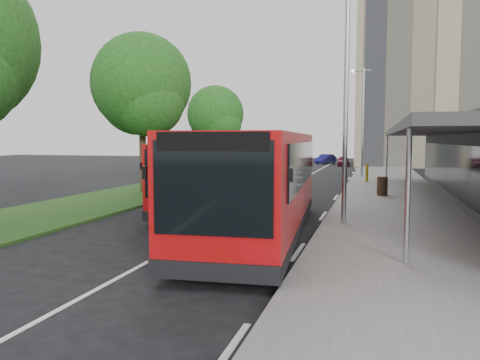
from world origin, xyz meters
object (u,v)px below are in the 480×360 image
Objects in this scene: bollard at (367,173)px; litter_bin at (382,186)px; tree_mid at (142,90)px; lamp_post_far at (362,115)px; car_near at (344,161)px; car_far at (326,159)px; bus_second at (223,175)px; bus_main at (259,184)px; tree_far at (215,118)px; lamp_post_near at (344,85)px.

litter_bin is at bearing -83.34° from bollard.
tree_mid reaches higher than bollard.
car_near is (-2.34, 16.71, -4.16)m from lamp_post_far.
tree_mid reaches higher than car_far.
bus_second is at bearing -34.78° from tree_mid.
bus_main reaches higher than bus_second.
tree_mid is at bearing -90.00° from tree_far.
bus_main is (8.84, -21.35, -3.02)m from tree_far.
bus_second is at bearing -141.20° from litter_bin.
tree_mid is 1.21× the size of tree_far.
tree_far is 11.17m from lamp_post_far.
car_near is at bearing 97.98° from lamp_post_far.
car_far is at bearing 101.87° from bollard.
car_far is at bearing 116.20° from car_near.
litter_bin is (12.55, 1.15, -4.95)m from tree_mid.
tree_mid is 2.65× the size of car_near.
car_far is (-2.44, 43.09, -1.02)m from bus_main.
lamp_post_near and lamp_post_far have the same top height.
tree_far reaches higher than bollard.
litter_bin is (6.58, 5.29, -0.81)m from bus_second.
car_near is (-2.88, 20.96, -0.17)m from bollard.
car_far is (6.40, 21.74, -4.04)m from tree_far.
lamp_post_far reaches higher than tree_far.
car_near is at bearing 97.52° from litter_bin.
lamp_post_far is (11.13, 12.95, -0.85)m from tree_mid.
tree_far reaches higher than litter_bin.
tree_far is at bearing 107.92° from bus_main.
lamp_post_near reaches higher than bus_main.
lamp_post_near is 8.61× the size of litter_bin.
lamp_post_far is at bearing -55.86° from car_far.
tree_mid is at bearing -143.30° from bollard.
tree_far is at bearing -85.08° from car_far.
bus_second is 14.06m from bollard.
bus_second is 37.89m from car_far.
bollard is at bearing -15.81° from tree_far.
bus_main is 5.95m from bus_second.
car_far is (-5.27, 25.04, -0.15)m from bollard.
tree_mid reaches higher than bus_main.
bollard reaches higher than car_far.
bus_second is 8.48m from litter_bin.
car_near reaches higher than litter_bin.
bus_main reaches higher than car_near.
bollard is at bearing 36.70° from tree_mid.
lamp_post_far is at bearing -86.10° from car_near.
car_far is (-4.73, 20.79, -4.15)m from lamp_post_far.
tree_far is at bearing 139.15° from litter_bin.
car_far reaches higher than car_near.
lamp_post_near is 2.47× the size of car_near.
bus_main is (-2.29, -2.30, -3.13)m from lamp_post_near.
tree_mid reaches higher than lamp_post_far.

